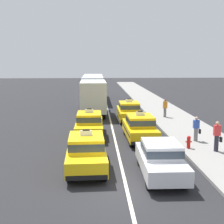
% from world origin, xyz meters
% --- Properties ---
extents(ground_plane, '(160.00, 160.00, 0.00)m').
position_xyz_m(ground_plane, '(0.00, 0.00, 0.00)').
color(ground_plane, '#232326').
extents(lane_stripe_left_right, '(0.14, 80.00, 0.01)m').
position_xyz_m(lane_stripe_left_right, '(0.00, 20.00, 0.00)').
color(lane_stripe_left_right, silver).
rests_on(lane_stripe_left_right, ground).
extents(sidewalk_curb, '(4.00, 90.00, 0.15)m').
position_xyz_m(sidewalk_curb, '(5.60, 15.00, 0.07)').
color(sidewalk_curb, gray).
rests_on(sidewalk_curb, ground).
extents(taxi_left_nearest, '(1.96, 4.62, 1.96)m').
position_xyz_m(taxi_left_nearest, '(-1.69, 2.40, 0.88)').
color(taxi_left_nearest, black).
rests_on(taxi_left_nearest, ground).
extents(taxi_left_second, '(1.83, 4.56, 1.96)m').
position_xyz_m(taxi_left_second, '(-1.70, 8.66, 0.88)').
color(taxi_left_second, black).
rests_on(taxi_left_second, ground).
extents(box_truck_left_third, '(2.38, 6.99, 3.27)m').
position_xyz_m(box_truck_left_third, '(-1.52, 17.11, 1.78)').
color(box_truck_left_third, black).
rests_on(box_truck_left_third, ground).
extents(bus_left_fourth, '(2.53, 11.20, 3.22)m').
position_xyz_m(bus_left_fourth, '(-1.64, 27.60, 1.82)').
color(bus_left_fourth, black).
rests_on(bus_left_fourth, ground).
extents(sedan_right_nearest, '(1.83, 4.33, 1.58)m').
position_xyz_m(sedan_right_nearest, '(1.65, 1.32, 0.85)').
color(sedan_right_nearest, black).
rests_on(sedan_right_nearest, ground).
extents(taxi_right_second, '(1.90, 4.59, 1.96)m').
position_xyz_m(taxi_right_second, '(1.59, 7.46, 0.88)').
color(taxi_right_second, black).
rests_on(taxi_right_second, ground).
extents(taxi_right_third, '(1.82, 4.56, 1.96)m').
position_xyz_m(taxi_right_third, '(1.57, 13.81, 0.88)').
color(taxi_right_third, black).
rests_on(taxi_right_third, ground).
extents(pedestrian_near_crosswalk, '(0.47, 0.24, 1.69)m').
position_xyz_m(pedestrian_near_crosswalk, '(5.45, 4.37, 1.00)').
color(pedestrian_near_crosswalk, '#23232D').
rests_on(pedestrian_near_crosswalk, sidewalk_curb).
extents(pedestrian_mid_block, '(0.47, 0.24, 1.55)m').
position_xyz_m(pedestrian_mid_block, '(5.02, 6.55, 0.92)').
color(pedestrian_mid_block, slate).
rests_on(pedestrian_mid_block, sidewalk_curb).
extents(pedestrian_by_storefront, '(0.36, 0.24, 1.64)m').
position_xyz_m(pedestrian_by_storefront, '(4.91, 14.68, 0.98)').
color(pedestrian_by_storefront, slate).
rests_on(pedestrian_by_storefront, sidewalk_curb).
extents(fire_hydrant, '(0.36, 0.22, 0.73)m').
position_xyz_m(fire_hydrant, '(4.08, 5.02, 0.55)').
color(fire_hydrant, red).
rests_on(fire_hydrant, sidewalk_curb).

